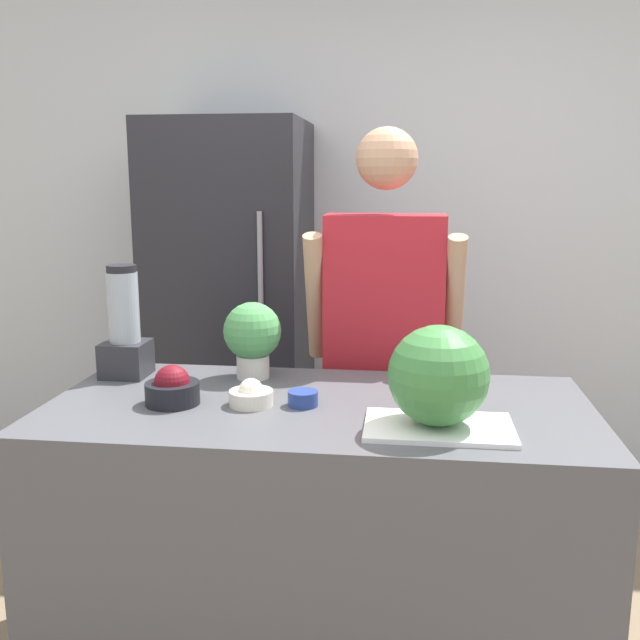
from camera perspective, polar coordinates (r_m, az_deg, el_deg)
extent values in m
cube|color=silver|center=(3.79, 3.25, 7.47)|extent=(8.00, 0.06, 2.60)
cube|color=#4C4C51|center=(2.34, -0.13, -17.00)|extent=(1.64, 0.79, 0.88)
cube|color=#232328|center=(3.56, -7.04, 0.82)|extent=(0.73, 0.66, 1.82)
cylinder|color=gray|center=(3.15, -4.78, 2.87)|extent=(0.02, 0.02, 0.64)
cube|color=#4C608C|center=(2.86, 4.92, -12.10)|extent=(0.33, 0.18, 0.83)
cube|color=#B21E28|center=(2.66, 5.18, 2.07)|extent=(0.44, 0.22, 0.59)
sphere|color=tan|center=(2.63, 5.37, 12.74)|extent=(0.23, 0.23, 0.23)
cylinder|color=tan|center=(2.65, -0.37, 1.83)|extent=(0.07, 0.24, 0.49)
cylinder|color=tan|center=(2.63, 10.70, 1.57)|extent=(0.07, 0.24, 0.49)
cube|color=white|center=(1.97, 9.48, -8.46)|extent=(0.40, 0.25, 0.01)
sphere|color=#3D7F3D|center=(1.94, 9.45, -4.41)|extent=(0.27, 0.27, 0.27)
cylinder|color=black|center=(2.20, -11.71, -5.75)|extent=(0.16, 0.16, 0.07)
sphere|color=maroon|center=(2.19, -11.75, -4.91)|extent=(0.11, 0.11, 0.11)
cylinder|color=beige|center=(2.16, -5.53, -6.22)|extent=(0.13, 0.13, 0.05)
sphere|color=white|center=(2.15, -5.54, -5.63)|extent=(0.07, 0.07, 0.07)
cylinder|color=navy|center=(2.14, -1.37, -6.29)|extent=(0.09, 0.09, 0.05)
cube|color=#28282D|center=(2.54, -15.24, -3.01)|extent=(0.15, 0.15, 0.12)
cylinder|color=#99A3AD|center=(2.50, -15.46, 0.99)|extent=(0.11, 0.11, 0.24)
cylinder|color=black|center=(2.48, -15.61, 3.98)|extent=(0.10, 0.10, 0.02)
cylinder|color=beige|center=(2.44, -5.38, -3.70)|extent=(0.11, 0.11, 0.08)
sphere|color=#478E4C|center=(2.42, -5.43, -0.88)|extent=(0.20, 0.20, 0.20)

